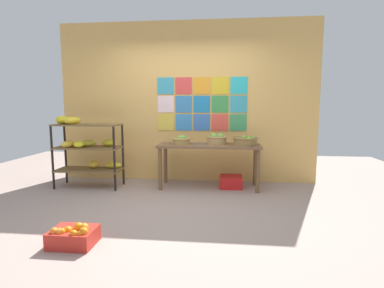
{
  "coord_description": "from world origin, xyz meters",
  "views": [
    {
      "loc": [
        0.67,
        -3.73,
        1.35
      ],
      "look_at": [
        0.19,
        0.79,
        0.77
      ],
      "focal_mm": 27.97,
      "sensor_mm": 36.0,
      "label": 1
    }
  ],
  "objects_px": {
    "fruit_basket_right": "(181,140)",
    "produce_crate_under_table": "(231,182)",
    "orange_crate_foreground": "(73,236)",
    "fruit_basket_left": "(217,139)",
    "fruit_basket_back_left": "(245,141)",
    "banana_shelf_unit": "(88,146)",
    "display_table": "(209,150)"
  },
  "relations": [
    {
      "from": "banana_shelf_unit",
      "to": "orange_crate_foreground",
      "type": "relative_size",
      "value": 2.81
    },
    {
      "from": "fruit_basket_left",
      "to": "display_table",
      "type": "bearing_deg",
      "value": -149.17
    },
    {
      "from": "fruit_basket_left",
      "to": "fruit_basket_right",
      "type": "bearing_deg",
      "value": -172.28
    },
    {
      "from": "display_table",
      "to": "orange_crate_foreground",
      "type": "relative_size",
      "value": 3.93
    },
    {
      "from": "fruit_basket_right",
      "to": "fruit_basket_back_left",
      "type": "relative_size",
      "value": 0.78
    },
    {
      "from": "fruit_basket_right",
      "to": "produce_crate_under_table",
      "type": "relative_size",
      "value": 0.87
    },
    {
      "from": "banana_shelf_unit",
      "to": "orange_crate_foreground",
      "type": "height_order",
      "value": "banana_shelf_unit"
    },
    {
      "from": "fruit_basket_right",
      "to": "fruit_basket_left",
      "type": "bearing_deg",
      "value": 7.72
    },
    {
      "from": "banana_shelf_unit",
      "to": "display_table",
      "type": "relative_size",
      "value": 0.71
    },
    {
      "from": "produce_crate_under_table",
      "to": "display_table",
      "type": "bearing_deg",
      "value": -174.19
    },
    {
      "from": "banana_shelf_unit",
      "to": "produce_crate_under_table",
      "type": "xyz_separation_m",
      "value": [
        2.38,
        0.18,
        -0.59
      ]
    },
    {
      "from": "orange_crate_foreground",
      "to": "fruit_basket_back_left",
      "type": "bearing_deg",
      "value": 50.85
    },
    {
      "from": "banana_shelf_unit",
      "to": "fruit_basket_left",
      "type": "bearing_deg",
      "value": 5.75
    },
    {
      "from": "banana_shelf_unit",
      "to": "orange_crate_foreground",
      "type": "bearing_deg",
      "value": -68.97
    },
    {
      "from": "fruit_basket_right",
      "to": "produce_crate_under_table",
      "type": "xyz_separation_m",
      "value": [
        0.83,
        0.04,
        -0.69
      ]
    },
    {
      "from": "fruit_basket_right",
      "to": "produce_crate_under_table",
      "type": "height_order",
      "value": "fruit_basket_right"
    },
    {
      "from": "fruit_basket_left",
      "to": "produce_crate_under_table",
      "type": "height_order",
      "value": "fruit_basket_left"
    },
    {
      "from": "banana_shelf_unit",
      "to": "fruit_basket_left",
      "type": "relative_size",
      "value": 3.51
    },
    {
      "from": "fruit_basket_back_left",
      "to": "produce_crate_under_table",
      "type": "distance_m",
      "value": 0.73
    },
    {
      "from": "banana_shelf_unit",
      "to": "produce_crate_under_table",
      "type": "relative_size",
      "value": 3.29
    },
    {
      "from": "fruit_basket_left",
      "to": "fruit_basket_right",
      "type": "relative_size",
      "value": 1.08
    },
    {
      "from": "orange_crate_foreground",
      "to": "fruit_basket_left",
      "type": "bearing_deg",
      "value": 59.74
    },
    {
      "from": "produce_crate_under_table",
      "to": "banana_shelf_unit",
      "type": "bearing_deg",
      "value": -175.71
    },
    {
      "from": "fruit_basket_left",
      "to": "fruit_basket_back_left",
      "type": "xyz_separation_m",
      "value": [
        0.46,
        -0.08,
        -0.01
      ]
    },
    {
      "from": "fruit_basket_left",
      "to": "orange_crate_foreground",
      "type": "xyz_separation_m",
      "value": [
        -1.33,
        -2.29,
        -0.71
      ]
    },
    {
      "from": "display_table",
      "to": "produce_crate_under_table",
      "type": "relative_size",
      "value": 4.61
    },
    {
      "from": "fruit_basket_left",
      "to": "produce_crate_under_table",
      "type": "relative_size",
      "value": 0.94
    },
    {
      "from": "fruit_basket_back_left",
      "to": "orange_crate_foreground",
      "type": "height_order",
      "value": "fruit_basket_back_left"
    },
    {
      "from": "fruit_basket_left",
      "to": "fruit_basket_back_left",
      "type": "bearing_deg",
      "value": -10.2
    },
    {
      "from": "fruit_basket_left",
      "to": "produce_crate_under_table",
      "type": "distance_m",
      "value": 0.75
    },
    {
      "from": "produce_crate_under_table",
      "to": "fruit_basket_back_left",
      "type": "bearing_deg",
      "value": -12.18
    },
    {
      "from": "fruit_basket_back_left",
      "to": "orange_crate_foreground",
      "type": "bearing_deg",
      "value": -129.15
    }
  ]
}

